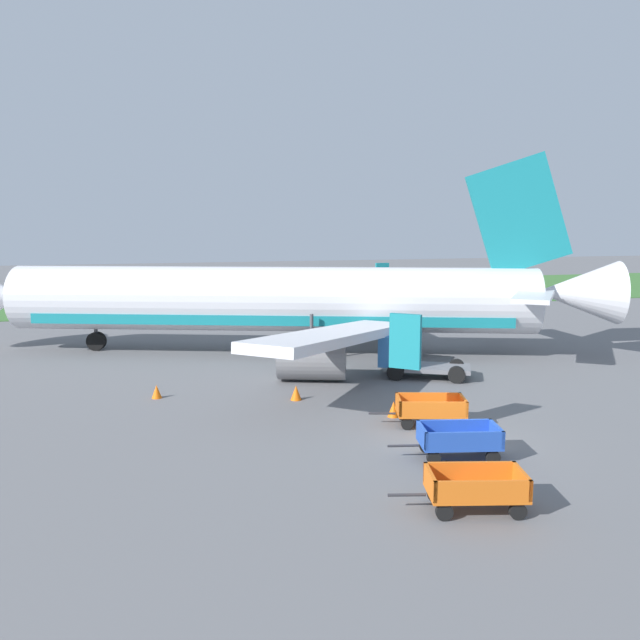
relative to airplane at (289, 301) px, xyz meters
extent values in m
plane|color=slate|center=(1.77, -16.80, -3.05)|extent=(220.00, 220.00, 0.00)
cube|color=#3D7033|center=(1.77, 32.04, -3.02)|extent=(220.00, 28.00, 0.06)
cylinder|color=silver|center=(-0.97, 0.35, 0.10)|extent=(29.47, 13.67, 3.70)
cube|color=teal|center=(-0.97, 0.35, -0.92)|extent=(26.59, 12.48, 0.56)
cone|color=silver|center=(15.16, -5.48, 0.60)|extent=(5.43, 4.83, 3.52)
cube|color=silver|center=(0.07, -8.90, -0.57)|extent=(10.61, 11.42, 1.35)
cube|color=teal|center=(0.34, -15.91, 0.38)|extent=(0.95, 0.88, 1.90)
cylinder|color=gray|center=(-0.55, -7.02, -1.92)|extent=(3.72, 3.06, 2.10)
cube|color=silver|center=(5.75, 6.80, -0.57)|extent=(3.08, 13.09, 1.35)
cube|color=teal|center=(10.43, 12.02, 0.38)|extent=(1.11, 0.24, 1.90)
cylinder|color=gray|center=(4.06, 5.75, -1.92)|extent=(3.72, 3.06, 2.10)
cube|color=teal|center=(12.01, -4.34, 4.85)|extent=(5.74, 2.37, 6.88)
cube|color=silver|center=(11.11, -7.42, 0.70)|extent=(4.61, 5.21, 0.24)
cube|color=silver|center=(13.28, -1.40, 0.70)|extent=(1.97, 5.26, 0.24)
cylinder|color=#4C4C51|center=(-10.85, 3.92, -1.48)|extent=(0.20, 0.20, 2.04)
cylinder|color=black|center=(-10.85, 3.92, -2.50)|extent=(1.19, 0.80, 1.10)
cylinder|color=#4C4C51|center=(0.63, -2.57, -1.48)|extent=(0.20, 0.20, 2.04)
cylinder|color=black|center=(0.63, -2.57, -2.50)|extent=(1.19, 0.80, 1.10)
cylinder|color=#4C4C51|center=(2.13, 1.57, -1.48)|extent=(0.20, 0.20, 2.04)
cylinder|color=black|center=(2.13, 1.57, -2.50)|extent=(1.19, 0.80, 1.10)
cube|color=orange|center=(-0.18, -21.84, -2.57)|extent=(2.77, 1.98, 0.08)
cube|color=orange|center=(-0.35, -22.47, -2.26)|extent=(2.45, 0.72, 0.55)
cube|color=orange|center=(-0.02, -21.21, -2.26)|extent=(2.45, 0.72, 0.55)
cube|color=orange|center=(-1.35, -21.54, -2.26)|extent=(0.44, 1.38, 0.55)
cube|color=orange|center=(0.98, -22.14, -2.26)|extent=(0.44, 1.38, 0.55)
cylinder|color=#2D2D33|center=(-1.93, -21.40, -2.61)|extent=(0.99, 0.33, 0.08)
cylinder|color=black|center=(-1.23, -22.15, -2.83)|extent=(0.47, 0.26, 0.44)
cylinder|color=black|center=(-0.95, -21.07, -2.83)|extent=(0.47, 0.26, 0.44)
cylinder|color=black|center=(0.58, -22.62, -2.83)|extent=(0.47, 0.26, 0.44)
cylinder|color=black|center=(0.86, -21.53, -2.83)|extent=(0.47, 0.26, 0.44)
cube|color=#234CB2|center=(1.24, -18.26, -2.57)|extent=(2.75, 1.92, 0.08)
cube|color=#234CB2|center=(1.09, -18.89, -2.26)|extent=(2.46, 0.66, 0.55)
cube|color=#234CB2|center=(1.38, -17.62, -2.26)|extent=(2.46, 0.66, 0.55)
cube|color=#234CB2|center=(0.07, -17.99, -2.26)|extent=(0.41, 1.39, 0.55)
cube|color=#234CB2|center=(2.41, -18.52, -2.26)|extent=(0.41, 1.39, 0.55)
cylinder|color=#2D2D33|center=(-0.52, -17.85, -2.61)|extent=(0.99, 0.30, 0.08)
cylinder|color=black|center=(0.20, -18.59, -2.83)|extent=(0.46, 0.25, 0.44)
cylinder|color=black|center=(0.45, -17.50, -2.83)|extent=(0.46, 0.25, 0.44)
cylinder|color=black|center=(2.03, -19.01, -2.83)|extent=(0.46, 0.25, 0.44)
cylinder|color=black|center=(2.28, -17.92, -2.83)|extent=(0.46, 0.25, 0.44)
cube|color=orange|center=(1.87, -14.85, -2.57)|extent=(2.80, 2.05, 0.08)
cube|color=orange|center=(1.69, -15.47, -2.26)|extent=(2.43, 0.81, 0.55)
cube|color=orange|center=(2.06, -14.23, -2.26)|extent=(2.43, 0.81, 0.55)
cube|color=orange|center=(0.72, -14.51, -2.26)|extent=(0.49, 1.37, 0.55)
cube|color=orange|center=(3.02, -15.19, -2.26)|extent=(0.49, 1.37, 0.55)
cylinder|color=#2D2D33|center=(0.15, -14.34, -2.61)|extent=(0.98, 0.36, 0.08)
cylinder|color=black|center=(0.81, -15.12, -2.83)|extent=(0.47, 0.28, 0.44)
cylinder|color=black|center=(1.13, -14.05, -2.83)|extent=(0.47, 0.28, 0.44)
cylinder|color=black|center=(2.61, -15.65, -2.83)|extent=(0.47, 0.28, 0.44)
cylinder|color=black|center=(2.93, -14.58, -2.83)|extent=(0.47, 0.28, 0.44)
cube|color=slate|center=(5.48, -8.09, -2.55)|extent=(3.63, 3.12, 0.20)
cube|color=#3370B7|center=(3.73, -7.17, -1.70)|extent=(2.39, 2.47, 1.50)
cube|color=#19232D|center=(3.02, -6.80, -1.55)|extent=(0.82, 1.47, 0.67)
cylinder|color=black|center=(3.33, -7.92, -2.65)|extent=(0.85, 0.64, 0.80)
cylinder|color=black|center=(4.12, -6.41, -2.65)|extent=(0.85, 0.64, 0.80)
cylinder|color=black|center=(5.88, -9.26, -2.65)|extent=(0.85, 0.64, 0.80)
cylinder|color=black|center=(6.67, -7.74, -2.65)|extent=(0.85, 0.64, 0.80)
cone|color=orange|center=(0.96, -13.49, -2.75)|extent=(0.47, 0.47, 0.62)
cone|color=orange|center=(-7.80, -8.13, -2.77)|extent=(0.44, 0.44, 0.58)
cone|color=orange|center=(-2.10, -10.06, -2.74)|extent=(0.47, 0.47, 0.62)
camera|label=1|loc=(-8.51, -36.19, 4.35)|focal=36.49mm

